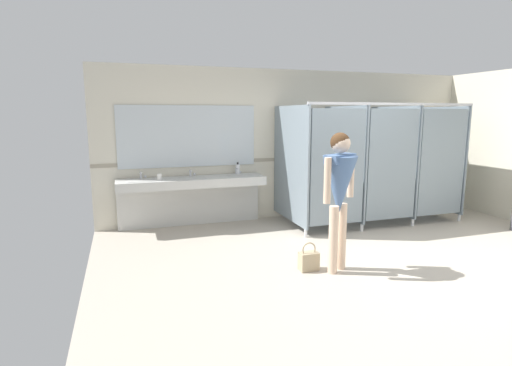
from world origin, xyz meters
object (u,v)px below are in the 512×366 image
object	(u,v)px
handbag	(309,261)
paper_cup	(159,177)
person_standing	(339,185)
soap_dispenser	(238,169)

from	to	relation	value
handbag	paper_cup	size ratio (longest dim) A/B	3.55
person_standing	handbag	xyz separation A→B (m)	(-0.31, 0.12, -0.92)
handbag	soap_dispenser	xyz separation A→B (m)	(-0.19, 2.42, 0.80)
person_standing	handbag	bearing A→B (deg)	158.27
person_standing	soap_dispenser	bearing A→B (deg)	100.99
handbag	paper_cup	xyz separation A→B (m)	(-1.52, 2.19, 0.76)
soap_dispenser	handbag	bearing A→B (deg)	-85.61
handbag	soap_dispenser	size ratio (longest dim) A/B	1.68
person_standing	soap_dispenser	size ratio (longest dim) A/B	7.99
paper_cup	handbag	bearing A→B (deg)	-55.27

